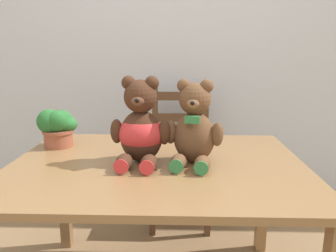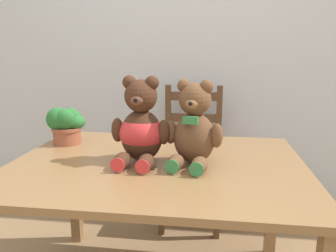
% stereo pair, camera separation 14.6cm
% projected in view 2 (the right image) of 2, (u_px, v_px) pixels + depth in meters
% --- Properties ---
extents(wall_back, '(8.00, 0.04, 2.60)m').
position_uv_depth(wall_back, '(181.00, 39.00, 2.43)').
color(wall_back, silver).
rests_on(wall_back, ground_plane).
extents(dining_table, '(1.32, 0.99, 0.72)m').
position_uv_depth(dining_table, '(157.00, 180.00, 1.51)').
color(dining_table, olive).
rests_on(dining_table, ground_plane).
extents(wooden_chair_behind, '(0.41, 0.39, 0.98)m').
position_uv_depth(wooden_chair_behind, '(192.00, 159.00, 2.32)').
color(wooden_chair_behind, brown).
rests_on(wooden_chair_behind, ground_plane).
extents(teddy_bear_left, '(0.27, 0.28, 0.39)m').
position_uv_depth(teddy_bear_left, '(141.00, 128.00, 1.47)').
color(teddy_bear_left, '#472819').
rests_on(teddy_bear_left, dining_table).
extents(teddy_bear_right, '(0.27, 0.28, 0.38)m').
position_uv_depth(teddy_bear_right, '(194.00, 128.00, 1.43)').
color(teddy_bear_right, brown).
rests_on(teddy_bear_right, dining_table).
extents(potted_plant, '(0.20, 0.16, 0.20)m').
position_uv_depth(potted_plant, '(66.00, 124.00, 1.76)').
color(potted_plant, '#9E5138').
rests_on(potted_plant, dining_table).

